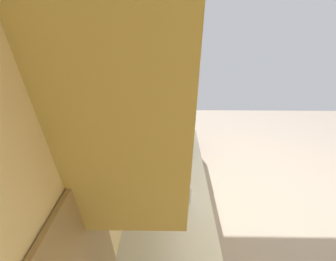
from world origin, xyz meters
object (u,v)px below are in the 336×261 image
oven_range (170,125)px  kettle (181,192)px  microwave (167,139)px  bowl (177,123)px

oven_range → kettle: bearing=-177.6°
kettle → microwave: bearing=10.2°
bowl → kettle: (-1.13, 0.00, 0.05)m
oven_range → bowl: oven_range is taller
bowl → kettle: kettle is taller
oven_range → microwave: 1.42m
oven_range → bowl: bearing=-173.9°
oven_range → kettle: (-1.88, -0.08, 0.52)m
microwave → bowl: 0.56m
bowl → oven_range: bearing=6.1°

